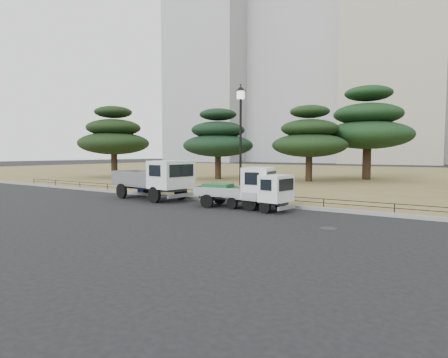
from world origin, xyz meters
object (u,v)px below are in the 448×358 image
Objects in this scene: street_lamp at (241,123)px; tarp_pile at (152,186)px; truck_large at (155,178)px; truck_kei_rear at (262,192)px; truck_kei_front at (241,188)px.

street_lamp is 3.73× the size of tarp_pile.
truck_large is at bearing -162.78° from street_lamp.
tarp_pile is (-9.06, 2.18, -0.29)m from truck_kei_rear.
truck_kei_front reaches higher than tarp_pile.
street_lamp is (-0.93, 1.52, 3.20)m from truck_kei_front.
street_lamp is at bearing 112.32° from truck_kei_front.
street_lamp is at bearing 149.95° from truck_kei_rear.
truck_kei_rear reaches higher than tarp_pile.
truck_kei_front is at bearing 179.61° from truck_kei_rear.
truck_kei_rear is at bearing 5.47° from truck_large.
street_lamp reaches higher than truck_large.
truck_large is 5.68m from truck_kei_front.
tarp_pile is (-6.91, 0.48, -3.64)m from street_lamp.
truck_large is at bearing -173.60° from truck_kei_rear.
truck_kei_front is 2.45× the size of tarp_pile.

